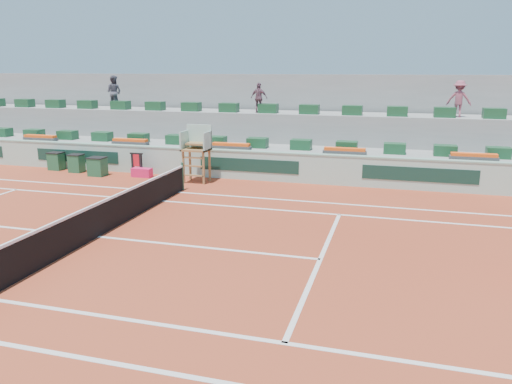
% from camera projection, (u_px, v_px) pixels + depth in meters
% --- Properties ---
extents(ground, '(90.00, 90.00, 0.00)m').
position_uv_depth(ground, '(98.00, 237.00, 14.29)').
color(ground, '#96341D').
rests_on(ground, ground).
extents(seating_tier_lower, '(36.00, 4.00, 1.20)m').
position_uv_depth(seating_tier_lower, '(223.00, 155.00, 24.14)').
color(seating_tier_lower, '#969693').
rests_on(seating_tier_lower, ground).
extents(seating_tier_upper, '(36.00, 2.40, 2.60)m').
position_uv_depth(seating_tier_upper, '(233.00, 137.00, 25.46)').
color(seating_tier_upper, '#969693').
rests_on(seating_tier_upper, ground).
extents(stadium_back_wall, '(36.00, 0.40, 4.40)m').
position_uv_depth(stadium_back_wall, '(242.00, 116.00, 26.74)').
color(stadium_back_wall, '#969693').
rests_on(stadium_back_wall, ground).
extents(player_bag, '(0.89, 0.40, 0.40)m').
position_uv_depth(player_bag, '(142.00, 173.00, 22.12)').
color(player_bag, '#E91E5E').
rests_on(player_bag, ground).
extents(spectator_left, '(0.86, 0.68, 1.73)m').
position_uv_depth(spectator_left, '(114.00, 92.00, 26.37)').
color(spectator_left, '#484854').
rests_on(spectator_left, seating_tier_upper).
extents(spectator_mid, '(0.88, 0.46, 1.43)m').
position_uv_depth(spectator_mid, '(259.00, 98.00, 23.87)').
color(spectator_mid, '#714B5A').
rests_on(spectator_mid, seating_tier_upper).
extents(spectator_right, '(1.12, 0.77, 1.59)m').
position_uv_depth(spectator_right, '(459.00, 99.00, 21.85)').
color(spectator_right, '#8F4759').
rests_on(spectator_right, seating_tier_upper).
extents(court_lines, '(23.89, 11.09, 0.01)m').
position_uv_depth(court_lines, '(98.00, 237.00, 14.29)').
color(court_lines, silver).
rests_on(court_lines, ground).
extents(tennis_net, '(0.10, 11.97, 1.10)m').
position_uv_depth(tennis_net, '(97.00, 219.00, 14.17)').
color(tennis_net, black).
rests_on(tennis_net, ground).
extents(advertising_hoarding, '(36.00, 0.34, 1.26)m').
position_uv_depth(advertising_hoarding, '(207.00, 163.00, 22.07)').
color(advertising_hoarding, '#A3CDBC').
rests_on(advertising_hoarding, ground).
extents(umpire_chair, '(1.10, 0.90, 2.40)m').
position_uv_depth(umpire_chair, '(197.00, 146.00, 20.92)').
color(umpire_chair, olive).
rests_on(umpire_chair, ground).
extents(seat_row_lower, '(32.90, 0.60, 0.44)m').
position_uv_depth(seat_row_lower, '(216.00, 141.00, 23.10)').
color(seat_row_lower, '#184927').
rests_on(seat_row_lower, seating_tier_lower).
extents(seat_row_upper, '(32.90, 0.60, 0.44)m').
position_uv_depth(seat_row_upper, '(229.00, 107.00, 24.53)').
color(seat_row_upper, '#184927').
rests_on(seat_row_upper, seating_tier_upper).
extents(flower_planters, '(26.80, 0.36, 0.28)m').
position_uv_depth(flower_planters, '(179.00, 144.00, 22.77)').
color(flower_planters, '#464646').
rests_on(flower_planters, seating_tier_lower).
extents(drink_cooler_a, '(0.75, 0.65, 0.84)m').
position_uv_depth(drink_cooler_a, '(97.00, 166.00, 22.34)').
color(drink_cooler_a, '#1B5333').
rests_on(drink_cooler_a, ground).
extents(drink_cooler_b, '(0.64, 0.55, 0.84)m').
position_uv_depth(drink_cooler_b, '(76.00, 163.00, 23.11)').
color(drink_cooler_b, '#1B5333').
rests_on(drink_cooler_b, ground).
extents(drink_cooler_c, '(0.67, 0.58, 0.84)m').
position_uv_depth(drink_cooler_c, '(56.00, 161.00, 23.65)').
color(drink_cooler_c, '#1B5333').
rests_on(drink_cooler_c, ground).
extents(towel_rack, '(0.62, 0.10, 1.03)m').
position_uv_depth(towel_rack, '(137.00, 162.00, 22.33)').
color(towel_rack, black).
rests_on(towel_rack, ground).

